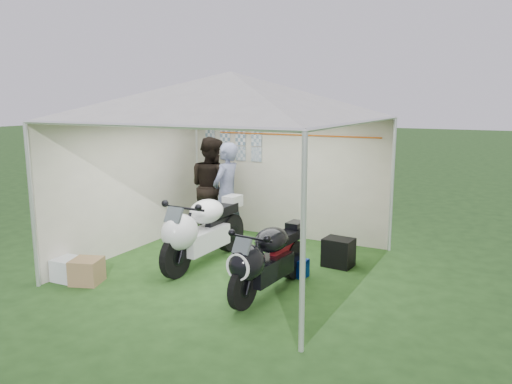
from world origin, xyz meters
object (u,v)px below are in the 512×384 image
canopy_tent (232,101)px  crate_2 (75,271)px  motorcycle_black (266,258)px  crate_0 (72,270)px  person_dark_jacket (212,187)px  crate_1 (87,271)px  person_blue_jacket (226,193)px  paddock_stand (296,267)px  motorcycle_white (201,229)px  equipment_box (338,252)px

canopy_tent → crate_2: 3.41m
motorcycle_black → crate_0: motorcycle_black is taller
crate_0 → crate_2: 0.08m
person_dark_jacket → crate_1: size_ratio=4.80×
crate_0 → crate_1: 0.28m
person_blue_jacket → crate_2: size_ratio=5.60×
paddock_stand → crate_0: size_ratio=0.73×
motorcycle_black → motorcycle_white: bearing=161.6°
canopy_tent → paddock_stand: 2.66m
person_dark_jacket → crate_1: person_dark_jacket is taller
person_dark_jacket → motorcycle_black: bearing=155.1°
paddock_stand → crate_2: size_ratio=1.09×
person_blue_jacket → equipment_box: 2.36m
person_dark_jacket → crate_2: bearing=99.9°
motorcycle_white → motorcycle_black: (1.45, -0.62, -0.08)m
crate_1 → crate_2: (-0.27, 0.04, -0.06)m
person_blue_jacket → equipment_box: (2.23, -0.31, -0.69)m
paddock_stand → person_blue_jacket: bearing=150.1°
crate_2 → motorcycle_black: bearing=15.4°
paddock_stand → crate_2: 3.24m
paddock_stand → equipment_box: 0.85m
person_dark_jacket → crate_2: 3.11m
crate_0 → paddock_stand: bearing=30.8°
equipment_box → crate_0: 4.03m
crate_0 → person_dark_jacket: bearing=80.8°
person_blue_jacket → crate_0: bearing=-18.8°
crate_1 → person_blue_jacket: bearing=74.9°
crate_2 → equipment_box: bearing=35.8°
paddock_stand → crate_0: crate_0 is taller
motorcycle_white → paddock_stand: 1.60m
canopy_tent → person_dark_jacket: 2.46m
paddock_stand → crate_2: bearing=-150.3°
canopy_tent → motorcycle_white: size_ratio=2.61×
canopy_tent → crate_2: canopy_tent is taller
motorcycle_white → canopy_tent: bearing=26.8°
crate_1 → canopy_tent: bearing=47.8°
canopy_tent → crate_0: 3.41m
canopy_tent → equipment_box: 2.88m
motorcycle_white → person_blue_jacket: 1.35m
crate_0 → motorcycle_white: bearing=48.0°
motorcycle_black → person_blue_jacket: size_ratio=1.02×
person_dark_jacket → crate_1: 3.10m
crate_2 → person_dark_jacket: bearing=80.6°
person_dark_jacket → crate_0: (-0.49, -3.02, -0.79)m
canopy_tent → paddock_stand: canopy_tent is taller
crate_1 → crate_2: 0.28m
paddock_stand → crate_0: 3.27m
canopy_tent → crate_1: canopy_tent is taller
motorcycle_white → crate_2: motorcycle_white is taller
paddock_stand → crate_2: paddock_stand is taller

